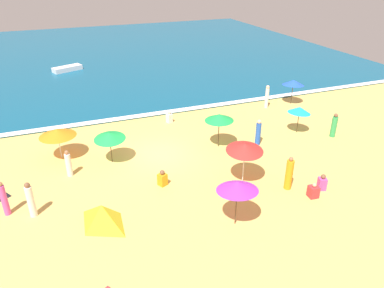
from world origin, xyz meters
TOP-DOWN VIEW (x-y plane):
  - ground_plane at (0.00, 0.00)m, footprint 60.00×60.00m
  - ocean_water at (0.00, 28.00)m, footprint 60.00×44.00m
  - wave_breaker_foam at (0.00, 6.30)m, footprint 57.00×0.70m
  - beach_umbrella_0 at (3.92, -0.33)m, footprint 1.98×1.97m
  - beach_umbrella_2 at (3.35, -4.64)m, footprint 2.39×2.41m
  - beach_umbrella_3 at (9.91, -0.36)m, footprint 1.88×1.85m
  - beach_umbrella_4 at (-5.58, 1.78)m, footprint 2.64×2.64m
  - beach_umbrella_5 at (12.85, 4.55)m, footprint 2.50×2.50m
  - beach_umbrella_6 at (1.38, -7.60)m, footprint 1.92×1.95m
  - beach_umbrella_7 at (-2.81, 0.12)m, footprint 2.39×2.40m
  - beach_tent at (-4.22, -5.48)m, footprint 2.30×2.53m
  - beachgoer_0 at (-5.26, -0.57)m, footprint 0.43×0.43m
  - beachgoer_1 at (6.41, -0.99)m, footprint 0.45×0.45m
  - beachgoer_2 at (6.01, -7.15)m, footprint 0.51×0.51m
  - beachgoer_3 at (-8.31, -3.10)m, footprint 0.35×0.35m
  - beachgoer_4 at (10.45, 4.53)m, footprint 0.37×0.37m
  - beachgoer_5 at (6.87, -6.76)m, footprint 0.52×0.52m
  - beachgoer_6 at (-0.75, -3.36)m, footprint 0.54×0.54m
  - beachgoer_7 at (5.26, -6.04)m, footprint 0.52×0.52m
  - beachgoer_8 at (-7.16, -3.67)m, footprint 0.39×0.39m
  - beachgoer_9 at (11.75, -1.81)m, footprint 0.47×0.47m
  - beachgoer_10 at (2.20, 4.51)m, footprint 0.48×0.48m
  - small_boat_0 at (-3.75, 21.39)m, footprint 3.20×2.16m

SIDE VIEW (x-z plane):
  - ground_plane at x=0.00m, z-range 0.00..0.00m
  - ocean_water at x=0.00m, z-range 0.00..0.10m
  - wave_breaker_foam at x=0.00m, z-range 0.10..0.11m
  - beachgoer_2 at x=6.01m, z-range -0.07..0.73m
  - small_boat_0 at x=-3.75m, z-range 0.10..0.60m
  - beachgoer_10 at x=2.20m, z-range -0.06..0.82m
  - beachgoer_5 at x=6.87m, z-range -0.06..0.83m
  - beachgoer_6 at x=-0.75m, z-range -0.06..0.84m
  - beach_tent at x=-4.22m, z-range 0.00..1.04m
  - beachgoer_0 at x=-5.26m, z-range -0.04..1.52m
  - beachgoer_9 at x=11.75m, z-range -0.05..1.62m
  - beachgoer_1 at x=6.41m, z-range -0.03..1.70m
  - beachgoer_3 at x=-8.31m, z-range -0.04..1.75m
  - beachgoer_8 at x=-7.16m, z-range -0.04..1.78m
  - beachgoer_7 at x=5.26m, z-range -0.06..1.80m
  - beachgoer_4 at x=10.45m, z-range -0.01..1.85m
  - beach_umbrella_3 at x=9.91m, z-range 0.68..2.62m
  - beach_umbrella_4 at x=-5.58m, z-range 0.72..2.60m
  - beach_umbrella_7 at x=-2.81m, z-range 0.71..2.71m
  - beach_umbrella_5 at x=12.85m, z-range 0.77..2.87m
  - beach_umbrella_0 at x=3.92m, z-range 0.89..3.13m
  - beach_umbrella_6 at x=1.38m, z-range 0.86..3.19m
  - beach_umbrella_2 at x=3.35m, z-range 0.91..3.32m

